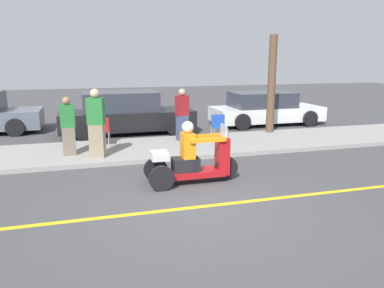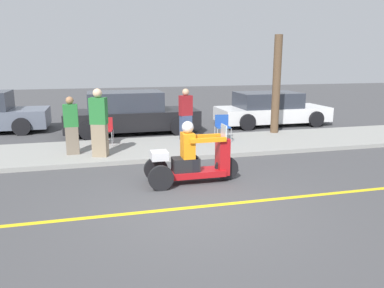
% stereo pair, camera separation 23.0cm
% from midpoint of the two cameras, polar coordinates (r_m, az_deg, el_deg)
% --- Properties ---
extents(ground_plane, '(60.00, 60.00, 0.00)m').
position_cam_midpoint_polar(ground_plane, '(7.08, 0.20, -9.58)').
color(ground_plane, '#424244').
extents(lane_stripe, '(24.00, 0.12, 0.01)m').
position_cam_midpoint_polar(lane_stripe, '(7.15, 2.21, -9.33)').
color(lane_stripe, gold).
rests_on(lane_stripe, ground).
extents(sidewalk_strip, '(28.00, 2.80, 0.12)m').
position_cam_midpoint_polar(sidewalk_strip, '(11.35, -6.31, -0.67)').
color(sidewalk_strip, gray).
rests_on(sidewalk_strip, ground).
extents(motorcycle_trike, '(2.11, 0.78, 1.39)m').
position_cam_midpoint_polar(motorcycle_trike, '(8.27, -0.72, -2.61)').
color(motorcycle_trike, black).
rests_on(motorcycle_trike, ground).
extents(spectator_far_back, '(0.38, 0.23, 1.59)m').
position_cam_midpoint_polar(spectator_far_back, '(10.71, -18.94, 2.41)').
color(spectator_far_back, '#726656').
rests_on(spectator_far_back, sidewalk_strip).
extents(spectator_by_tree, '(0.43, 0.30, 1.66)m').
position_cam_midpoint_polar(spectator_by_tree, '(12.04, -2.06, 4.35)').
color(spectator_by_tree, '#38476B').
rests_on(spectator_by_tree, sidewalk_strip).
extents(spectator_near_curb, '(0.50, 0.39, 1.83)m').
position_cam_midpoint_polar(spectator_near_curb, '(10.25, -14.98, 2.87)').
color(spectator_near_curb, gray).
rests_on(spectator_near_curb, sidewalk_strip).
extents(folding_chair_set_back, '(0.51, 0.51, 0.82)m').
position_cam_midpoint_polar(folding_chair_set_back, '(12.08, 3.56, 2.95)').
color(folding_chair_set_back, '#A5A8AD').
rests_on(folding_chair_set_back, sidewalk_strip).
extents(folding_chair_curbside, '(0.52, 0.52, 0.82)m').
position_cam_midpoint_polar(folding_chair_curbside, '(11.74, -14.17, 2.28)').
color(folding_chair_curbside, '#A5A8AD').
rests_on(folding_chair_curbside, sidewalk_strip).
extents(parked_car_lot_left, '(4.83, 2.00, 1.53)m').
position_cam_midpoint_polar(parked_car_lot_left, '(14.02, -10.60, 4.53)').
color(parked_car_lot_left, black).
rests_on(parked_car_lot_left, ground).
extents(parked_car_lot_center, '(4.57, 2.05, 1.35)m').
position_cam_midpoint_polar(parked_car_lot_center, '(15.93, 10.65, 5.25)').
color(parked_car_lot_center, silver).
rests_on(parked_car_lot_center, ground).
extents(tree_trunk, '(0.28, 0.28, 3.39)m').
position_cam_midpoint_polar(tree_trunk, '(13.56, 11.55, 8.86)').
color(tree_trunk, brown).
rests_on(tree_trunk, sidewalk_strip).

